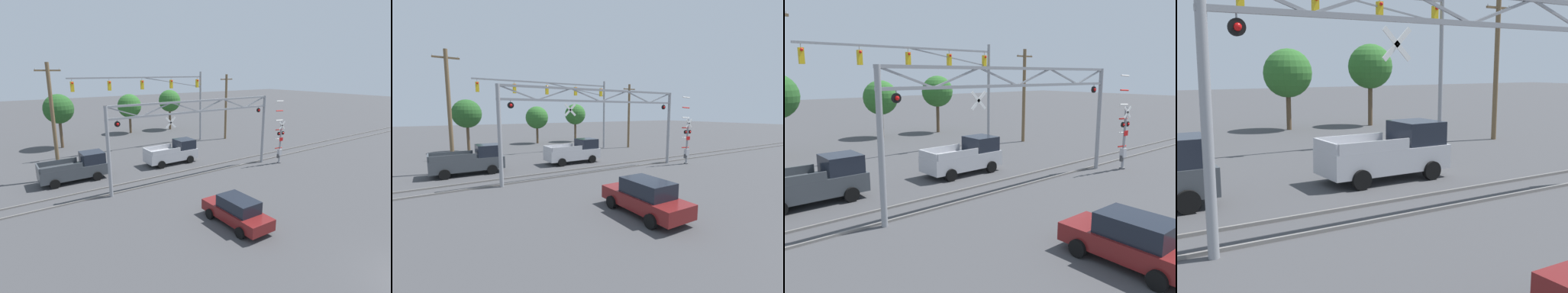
# 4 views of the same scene
# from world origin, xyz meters

# --- Properties ---
(rail_track_near) EXTENTS (80.00, 0.08, 0.10)m
(rail_track_near) POSITION_xyz_m (0.00, 16.65, 0.05)
(rail_track_near) COLOR gray
(rail_track_near) RESTS_ON ground_plane
(rail_track_far) EXTENTS (80.00, 0.08, 0.10)m
(rail_track_far) POSITION_xyz_m (0.00, 18.08, 0.05)
(rail_track_far) COLOR gray
(rail_track_far) RESTS_ON ground_plane
(crossing_gantry) EXTENTS (14.85, 0.28, 6.24)m
(crossing_gantry) POSITION_xyz_m (-0.02, 16.36, 4.38)
(crossing_gantry) COLOR gray
(crossing_gantry) RESTS_ON ground_plane
(crossing_signal_mast) EXTENTS (1.28, 0.35, 5.88)m
(crossing_signal_mast) POSITION_xyz_m (8.38, 15.20, 2.05)
(crossing_signal_mast) COLOR gray
(crossing_signal_mast) RESTS_ON ground_plane
(traffic_signal_span) EXTENTS (15.43, 0.39, 8.35)m
(traffic_signal_span) POSITION_xyz_m (3.58, 27.59, 6.09)
(traffic_signal_span) COLOR gray
(traffic_signal_span) RESTS_ON ground_plane
(pickup_truck_lead) EXTENTS (4.87, 2.14, 2.12)m
(pickup_truck_lead) POSITION_xyz_m (0.29, 20.86, 0.99)
(pickup_truck_lead) COLOR #B7B7BC
(pickup_truck_lead) RESTS_ON ground_plane
(pickup_truck_following) EXTENTS (5.02, 2.14, 2.12)m
(pickup_truck_following) POSITION_xyz_m (-8.38, 21.04, 0.99)
(pickup_truck_following) COLOR #3D4247
(pickup_truck_following) RESTS_ON ground_plane
(sedan_waiting) EXTENTS (1.93, 4.34, 1.61)m
(sedan_waiting) POSITION_xyz_m (-2.80, 8.58, 0.80)
(sedan_waiting) COLOR maroon
(sedan_waiting) RESTS_ON ground_plane
(utility_pole_left) EXTENTS (1.80, 0.28, 9.06)m
(utility_pole_left) POSITION_xyz_m (-9.55, 22.09, 4.68)
(utility_pole_left) COLOR brown
(utility_pole_left) RESTS_ON ground_plane
(utility_pole_right) EXTENTS (1.80, 0.28, 8.03)m
(utility_pole_right) POSITION_xyz_m (11.05, 26.27, 4.16)
(utility_pole_right) COLOR brown
(utility_pole_right) RESTS_ON ground_plane
(background_tree_beyond_span) EXTENTS (3.15, 3.15, 5.78)m
(background_tree_beyond_span) POSITION_xyz_m (8.43, 35.86, 4.18)
(background_tree_beyond_span) COLOR brown
(background_tree_beyond_span) RESTS_ON ground_plane
(background_tree_far_left_verge) EXTENTS (3.22, 3.22, 5.38)m
(background_tree_far_left_verge) POSITION_xyz_m (2.52, 36.59, 3.75)
(background_tree_far_left_verge) COLOR brown
(background_tree_far_left_verge) RESTS_ON ground_plane
(background_tree_far_right_verge) EXTENTS (3.23, 3.23, 6.00)m
(background_tree_far_right_verge) POSITION_xyz_m (-7.17, 32.97, 4.35)
(background_tree_far_right_verge) COLOR brown
(background_tree_far_right_verge) RESTS_ON ground_plane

